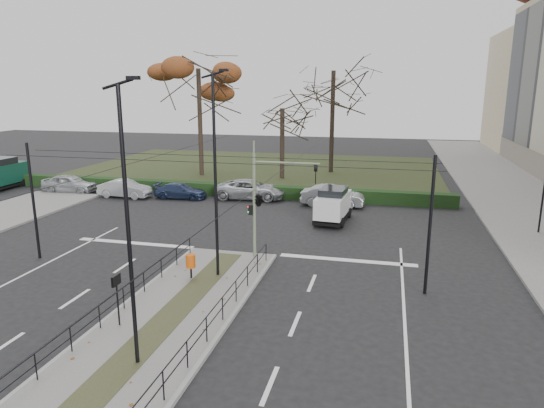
# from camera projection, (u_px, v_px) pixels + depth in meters

# --- Properties ---
(ground) EXTENTS (140.00, 140.00, 0.00)m
(ground) POSITION_uv_depth(u_px,v_px,m) (198.00, 291.00, 21.12)
(ground) COLOR black
(ground) RESTS_ON ground
(median_island) EXTENTS (4.40, 15.00, 0.14)m
(median_island) POSITION_uv_depth(u_px,v_px,m) (174.00, 314.00, 18.74)
(median_island) COLOR #605E5B
(median_island) RESTS_ON ground
(sidewalk_east) EXTENTS (8.00, 90.00, 0.14)m
(sidewalk_east) POSITION_uv_depth(u_px,v_px,m) (520.00, 200.00, 37.81)
(sidewalk_east) COLOR #605E5B
(sidewalk_east) RESTS_ON ground
(park) EXTENTS (38.00, 26.00, 0.10)m
(park) POSITION_uv_depth(u_px,v_px,m) (258.00, 169.00, 52.74)
(park) COLOR #263018
(park) RESTS_ON ground
(hedge) EXTENTS (38.00, 1.00, 1.00)m
(hedge) POSITION_uv_depth(u_px,v_px,m) (215.00, 189.00, 39.96)
(hedge) COLOR black
(hedge) RESTS_ON ground
(median_railing) EXTENTS (4.14, 13.24, 0.92)m
(median_railing) POSITION_uv_depth(u_px,v_px,m) (171.00, 294.00, 18.44)
(median_railing) COLOR black
(median_railing) RESTS_ON median_island
(catenary) EXTENTS (20.00, 34.00, 6.00)m
(catenary) POSITION_uv_depth(u_px,v_px,m) (209.00, 206.00, 21.86)
(catenary) COLOR black
(catenary) RESTS_ON ground
(traffic_light) EXTENTS (3.66, 2.04, 5.34)m
(traffic_light) POSITION_uv_depth(u_px,v_px,m) (260.00, 198.00, 24.25)
(traffic_light) COLOR slate
(traffic_light) RESTS_ON median_island
(litter_bin) EXTENTS (0.43, 0.43, 1.11)m
(litter_bin) POSITION_uv_depth(u_px,v_px,m) (191.00, 261.00, 21.98)
(litter_bin) COLOR black
(litter_bin) RESTS_ON median_island
(info_panel) EXTENTS (0.11, 0.51, 1.95)m
(info_panel) POSITION_uv_depth(u_px,v_px,m) (116.00, 286.00, 17.41)
(info_panel) COLOR black
(info_panel) RESTS_ON median_island
(streetlamp_median_near) EXTENTS (0.73, 0.15, 8.78)m
(streetlamp_median_near) POSITION_uv_depth(u_px,v_px,m) (129.00, 227.00, 14.30)
(streetlamp_median_near) COLOR black
(streetlamp_median_near) RESTS_ON median_island
(streetlamp_median_far) EXTENTS (0.77, 0.16, 9.25)m
(streetlamp_median_far) POSITION_uv_depth(u_px,v_px,m) (216.00, 175.00, 21.44)
(streetlamp_median_far) COLOR black
(streetlamp_median_far) RESTS_ON median_island
(parked_car_first) EXTENTS (4.69, 2.15, 1.56)m
(parked_car_first) POSITION_uv_depth(u_px,v_px,m) (69.00, 183.00, 40.87)
(parked_car_first) COLOR #A1A4A8
(parked_car_first) RESTS_ON ground
(parked_car_second) EXTENTS (4.32, 1.55, 1.42)m
(parked_car_second) POSITION_uv_depth(u_px,v_px,m) (125.00, 189.00, 39.07)
(parked_car_second) COLOR #A1A4A8
(parked_car_second) RESTS_ON ground
(parked_car_third) EXTENTS (4.28, 1.96, 1.21)m
(parked_car_third) POSITION_uv_depth(u_px,v_px,m) (181.00, 191.00, 38.72)
(parked_car_third) COLOR #1F2B4A
(parked_car_third) RESTS_ON ground
(parked_car_fourth) EXTENTS (5.74, 2.99, 1.54)m
(parked_car_fourth) POSITION_uv_depth(u_px,v_px,m) (250.00, 189.00, 38.52)
(parked_car_fourth) COLOR #A1A4A8
(parked_car_fourth) RESTS_ON ground
(white_van) EXTENTS (2.23, 4.30, 2.26)m
(white_van) POSITION_uv_depth(u_px,v_px,m) (333.00, 204.00, 31.86)
(white_van) COLOR silver
(white_van) RESTS_ON ground
(rust_tree) EXTENTS (10.30, 10.30, 13.62)m
(rust_tree) POSITION_uv_depth(u_px,v_px,m) (198.00, 69.00, 46.48)
(rust_tree) COLOR black
(rust_tree) RESTS_ON park
(bare_tree_center) EXTENTS (8.26, 8.26, 13.59)m
(bare_tree_center) POSITION_uv_depth(u_px,v_px,m) (333.00, 78.00, 48.42)
(bare_tree_center) COLOR black
(bare_tree_center) RESTS_ON park
(bare_tree_near) EXTENTS (6.43, 6.43, 8.86)m
(bare_tree_near) POSITION_uv_depth(u_px,v_px,m) (282.00, 114.00, 45.71)
(bare_tree_near) COLOR black
(bare_tree_near) RESTS_ON park
(parked_car_fifth) EXTENTS (4.72, 1.79, 1.54)m
(parked_car_fifth) POSITION_uv_depth(u_px,v_px,m) (333.00, 196.00, 36.14)
(parked_car_fifth) COLOR #A1A4A8
(parked_car_fifth) RESTS_ON ground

